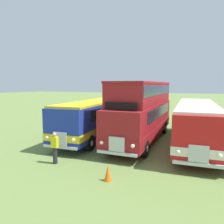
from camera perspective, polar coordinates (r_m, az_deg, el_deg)
bus_first_in_row at (r=17.97m, az=-4.02°, el=-1.00°), size 2.81×10.83×2.99m
bus_second_in_row at (r=16.70m, az=8.01°, el=0.81°), size 2.81×10.67×4.49m
bus_third_in_row at (r=16.54m, az=21.08°, el=-2.15°), size 2.83×11.54×2.99m
cone_mid_row at (r=10.14m, az=-1.05°, el=-15.59°), size 0.36×0.36×0.74m
marshal_person at (r=12.41m, az=-14.66°, el=-9.00°), size 0.36×0.24×1.73m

